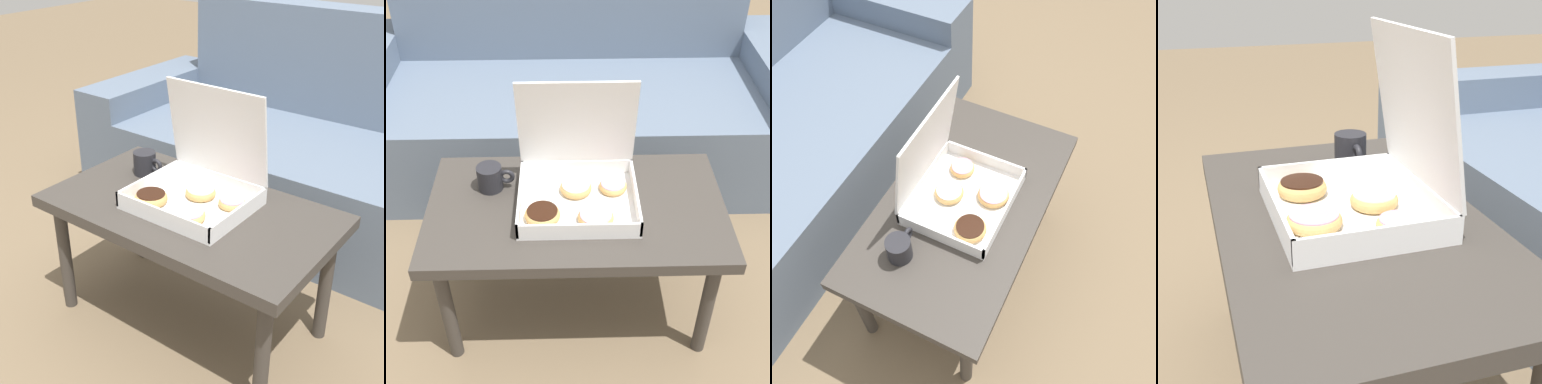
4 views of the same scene
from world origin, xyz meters
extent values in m
plane|color=#756047|center=(0.00, 0.00, 0.00)|extent=(12.00, 12.00, 0.00)
cube|color=slate|center=(0.00, 0.69, 0.21)|extent=(1.63, 0.68, 0.41)
cube|color=slate|center=(0.00, 1.13, 0.46)|extent=(1.63, 0.20, 0.92)
cube|color=#3D3833|center=(0.00, -0.11, 0.45)|extent=(0.93, 0.53, 0.04)
cylinder|color=#3D3833|center=(-0.40, -0.31, 0.21)|extent=(0.04, 0.04, 0.43)
cylinder|color=#3D3833|center=(0.40, -0.31, 0.21)|extent=(0.04, 0.04, 0.43)
cylinder|color=#3D3833|center=(-0.40, 0.09, 0.21)|extent=(0.04, 0.04, 0.43)
cylinder|color=#3D3833|center=(0.40, 0.09, 0.21)|extent=(0.04, 0.04, 0.43)
cube|color=white|center=(0.01, -0.11, 0.47)|extent=(0.36, 0.31, 0.01)
cube|color=white|center=(0.01, -0.26, 0.50)|extent=(0.36, 0.01, 0.05)
cube|color=white|center=(0.01, 0.05, 0.50)|extent=(0.36, 0.01, 0.05)
cube|color=white|center=(-0.17, -0.11, 0.50)|extent=(0.01, 0.31, 0.05)
cube|color=white|center=(0.18, -0.11, 0.50)|extent=(0.01, 0.31, 0.05)
cube|color=white|center=(0.01, 0.02, 0.68)|extent=(0.36, 0.06, 0.31)
torus|color=tan|center=(0.00, -0.05, 0.49)|extent=(0.10, 0.10, 0.03)
cylinder|color=white|center=(0.00, -0.05, 0.50)|extent=(0.09, 0.09, 0.01)
torus|color=tan|center=(-0.10, -0.18, 0.49)|extent=(0.11, 0.11, 0.03)
cylinder|color=black|center=(-0.10, -0.18, 0.50)|extent=(0.09, 0.09, 0.02)
torus|color=tan|center=(0.06, -0.19, 0.49)|extent=(0.11, 0.11, 0.03)
cylinder|color=pink|center=(0.06, -0.19, 0.50)|extent=(0.09, 0.09, 0.01)
torus|color=tan|center=(0.12, -0.05, 0.49)|extent=(0.09, 0.09, 0.03)
cylinder|color=pink|center=(0.12, -0.05, 0.49)|extent=(0.08, 0.08, 0.01)
cylinder|color=#232328|center=(-0.27, -0.02, 0.51)|extent=(0.08, 0.08, 0.08)
torus|color=#232328|center=(-0.22, -0.02, 0.51)|extent=(0.05, 0.01, 0.05)
camera|label=1|loc=(0.91, -1.30, 1.30)|focal=50.00mm
camera|label=2|loc=(-0.03, -1.37, 1.55)|focal=50.00mm
camera|label=3|loc=(-0.80, -0.49, 1.73)|focal=42.00mm
camera|label=4|loc=(0.94, -0.40, 0.93)|focal=50.00mm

